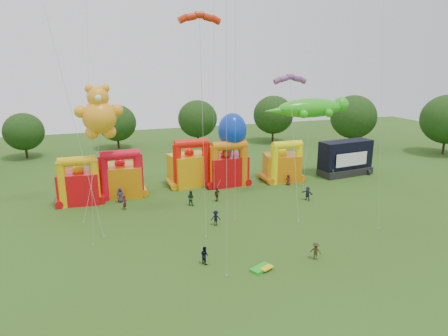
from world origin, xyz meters
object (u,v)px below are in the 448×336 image
object	(u,v)px
stage_trailer	(345,158)
gecko_kite	(309,129)
bouncy_castle_2	(190,167)
bouncy_castle_0	(79,185)
octopus_kite	(229,146)
spectator_0	(120,195)
teddy_bear_kite	(95,153)
spectator_4	(217,194)

from	to	relation	value
stage_trailer	gecko_kite	size ratio (longest dim) A/B	0.64
gecko_kite	bouncy_castle_2	bearing A→B (deg)	172.09
bouncy_castle_0	octopus_kite	size ratio (longest dim) A/B	0.60
bouncy_castle_0	spectator_0	size ratio (longest dim) A/B	3.28
gecko_kite	spectator_0	bearing A→B (deg)	-176.44
bouncy_castle_0	teddy_bear_kite	world-z (taller)	teddy_bear_kite
gecko_kite	octopus_kite	world-z (taller)	gecko_kite
bouncy_castle_0	stage_trailer	size ratio (longest dim) A/B	0.70
bouncy_castle_0	octopus_kite	distance (m)	20.76
bouncy_castle_0	bouncy_castle_2	bearing A→B (deg)	10.27
bouncy_castle_0	gecko_kite	distance (m)	33.23
bouncy_castle_0	gecko_kite	world-z (taller)	gecko_kite
teddy_bear_kite	octopus_kite	xyz separation A→B (m)	(18.23, 3.73, -1.16)
gecko_kite	spectator_0	world-z (taller)	gecko_kite
gecko_kite	teddy_bear_kite	bearing A→B (deg)	-174.04
bouncy_castle_2	octopus_kite	world-z (taller)	octopus_kite
stage_trailer	teddy_bear_kite	xyz separation A→B (m)	(-37.52, -3.24, 4.36)
bouncy_castle_2	octopus_kite	size ratio (longest dim) A/B	0.67
teddy_bear_kite	spectator_0	bearing A→B (deg)	29.08
octopus_kite	spectator_0	size ratio (longest dim) A/B	5.47
stage_trailer	gecko_kite	world-z (taller)	gecko_kite
bouncy_castle_0	bouncy_castle_2	world-z (taller)	bouncy_castle_2
bouncy_castle_2	stage_trailer	distance (m)	24.78
gecko_kite	spectator_4	distance (m)	18.34
bouncy_castle_0	spectator_0	xyz separation A→B (m)	(4.83, -1.47, -1.44)
octopus_kite	spectator_0	distance (m)	16.52
stage_trailer	octopus_kite	bearing A→B (deg)	178.55
bouncy_castle_0	gecko_kite	xyz separation A→B (m)	(32.79, 0.27, 5.35)
teddy_bear_kite	gecko_kite	world-z (taller)	teddy_bear_kite
spectator_0	spectator_4	world-z (taller)	spectator_0
bouncy_castle_2	gecko_kite	bearing A→B (deg)	-7.91
gecko_kite	octopus_kite	bearing A→B (deg)	177.52
stage_trailer	teddy_bear_kite	world-z (taller)	teddy_bear_kite
teddy_bear_kite	bouncy_castle_0	bearing A→B (deg)	127.22
bouncy_castle_2	teddy_bear_kite	bearing A→B (deg)	-156.25
bouncy_castle_2	spectator_0	world-z (taller)	bouncy_castle_2
gecko_kite	octopus_kite	distance (m)	12.50
stage_trailer	octopus_kite	xyz separation A→B (m)	(-19.29, 0.49, 3.20)
teddy_bear_kite	spectator_0	distance (m)	6.75
teddy_bear_kite	spectator_0	xyz separation A→B (m)	(2.61, 1.45, -6.05)
octopus_kite	spectator_4	distance (m)	8.60
stage_trailer	gecko_kite	bearing A→B (deg)	-179.64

